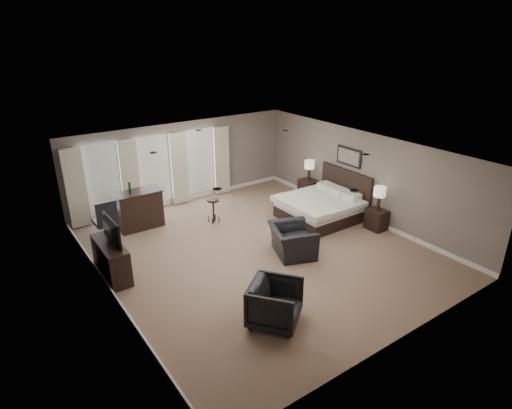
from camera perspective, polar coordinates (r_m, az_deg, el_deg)
room at (r=10.52m, az=0.36°, el=0.08°), size 7.60×8.60×2.64m
window_bay at (r=13.53m, az=-13.32°, el=4.23°), size 5.25×0.20×2.30m
bed at (r=12.70m, az=8.38°, el=0.84°), size 2.12×2.02×1.35m
nightstand_near at (r=12.56m, az=15.76°, el=-1.94°), size 0.44×0.54×0.59m
nightstand_far at (r=14.38m, az=6.98°, el=2.05°), size 0.48×0.59×0.64m
lamp_near at (r=12.32m, az=16.07°, el=0.76°), size 0.33×0.33×0.69m
lamp_far at (r=14.16m, az=7.11°, el=4.53°), size 0.32×0.32×0.67m
wall_art at (r=13.12m, az=12.25°, el=6.24°), size 0.04×0.96×0.56m
dresser at (r=10.37m, az=-18.72°, el=-6.99°), size 0.46×1.44×0.84m
tv at (r=10.15m, az=-19.06°, el=-4.59°), size 0.60×1.04×0.14m
armchair_near at (r=10.73m, az=4.87°, el=-4.19°), size 1.11×1.35×1.01m
armchair_far at (r=8.38m, az=2.57°, el=-12.79°), size 1.28×1.27×0.96m
bar_counter at (r=12.55m, az=-15.29°, el=-0.63°), size 1.27×0.66×1.10m
bar_stool_left at (r=12.91m, az=-19.82°, el=-1.54°), size 0.37×0.37×0.69m
bar_stool_right at (r=12.53m, az=-5.69°, el=-0.84°), size 0.43×0.43×0.74m
desk_chair at (r=11.96m, az=-19.48°, el=-2.00°), size 0.64×0.64×1.23m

